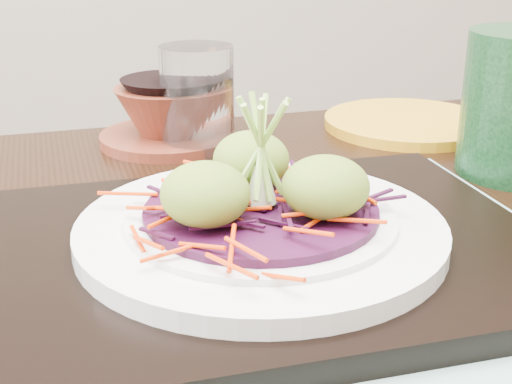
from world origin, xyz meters
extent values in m
cube|color=black|center=(-0.03, -0.03, 0.68)|extent=(1.20, 0.88, 0.04)
cube|color=gray|center=(-0.01, -0.04, 0.70)|extent=(0.47, 0.39, 0.00)
cube|color=black|center=(-0.01, -0.04, 0.71)|extent=(0.41, 0.33, 0.02)
cylinder|color=silver|center=(-0.01, -0.04, 0.72)|extent=(0.25, 0.25, 0.01)
cylinder|color=silver|center=(-0.01, -0.04, 0.73)|extent=(0.18, 0.18, 0.01)
cylinder|color=#370B29|center=(-0.01, -0.04, 0.74)|extent=(0.16, 0.16, 0.01)
ellipsoid|color=olive|center=(-0.05, -0.06, 0.76)|extent=(0.06, 0.06, 0.04)
ellipsoid|color=olive|center=(0.02, -0.06, 0.76)|extent=(0.06, 0.06, 0.04)
ellipsoid|color=olive|center=(-0.01, 0.00, 0.76)|extent=(0.06, 0.06, 0.04)
cylinder|color=white|center=(-0.03, 0.24, 0.75)|extent=(0.09, 0.09, 0.11)
cylinder|color=#5F2416|center=(-0.06, 0.26, 0.70)|extent=(0.15, 0.15, 0.01)
cylinder|color=orange|center=(0.21, 0.28, 0.70)|extent=(0.21, 0.21, 0.01)
camera|label=1|loc=(-0.09, -0.47, 0.92)|focal=50.00mm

